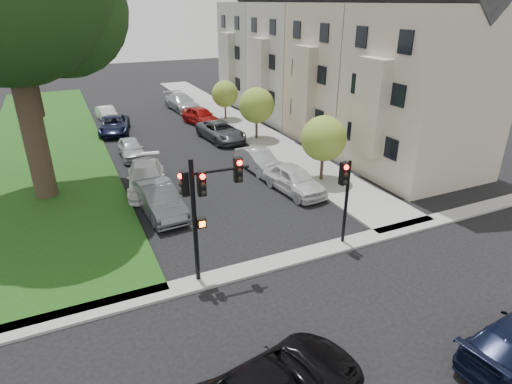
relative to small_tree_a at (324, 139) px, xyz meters
name	(u,v)px	position (x,y,z in m)	size (l,w,h in m)	color
ground	(310,287)	(-6.20, -8.90, -2.70)	(140.00, 140.00, 0.00)	black
grass_strip	(47,144)	(-15.20, 15.10, -2.64)	(8.00, 44.00, 0.12)	#10440F
sidewalk_right	(236,121)	(0.55, 15.10, -2.64)	(3.50, 44.00, 0.12)	gray
sidewalk_cross	(286,260)	(-6.20, -6.90, -2.64)	(60.00, 1.00, 0.12)	gray
house_a	(427,60)	(6.25, -0.90, 4.23)	(7.70, 7.55, 15.97)	beige
house_b	(350,48)	(6.25, 6.60, 4.23)	(7.70, 7.55, 15.97)	gray
house_c	(299,40)	(6.25, 14.10, 4.23)	(7.70, 7.55, 15.97)	#A29988
house_d	(262,35)	(6.25, 21.60, 4.23)	(7.70, 7.55, 15.97)	#AFAC9B
small_tree_a	(324,139)	(0.00, 0.00, 0.00)	(2.71, 2.71, 4.06)	#31261A
small_tree_b	(257,105)	(0.00, 9.41, 0.04)	(2.75, 2.75, 4.12)	#31261A
small_tree_c	(225,94)	(0.00, 16.23, -0.31)	(2.39, 2.39, 3.58)	#31261A
traffic_signal_main	(204,198)	(-9.60, -6.66, 0.83)	(2.50, 0.65, 5.11)	black
traffic_signal_secondary	(345,188)	(-3.29, -6.70, 0.09)	(0.52, 0.42, 4.00)	black
car_parked_0	(294,179)	(-2.33, -0.72, -1.92)	(1.84, 4.58, 1.56)	silver
car_parked_1	(259,160)	(-2.72, 3.19, -2.00)	(1.48, 4.25, 1.40)	#999BA0
car_parked_2	(221,131)	(-2.58, 10.49, -1.97)	(2.41, 5.22, 1.45)	#3F4247
car_parked_3	(201,116)	(-2.59, 15.53, -1.91)	(1.85, 4.61, 1.57)	maroon
car_parked_4	(181,102)	(-2.57, 21.89, -1.92)	(2.17, 5.35, 1.55)	#999BA0
car_parked_5	(160,200)	(-9.98, -0.25, -1.91)	(1.66, 4.77, 1.57)	#3F4247
car_parked_6	(146,178)	(-9.95, 3.16, -1.95)	(2.11, 5.19, 1.51)	silver
car_parked_7	(131,149)	(-9.76, 9.23, -2.04)	(1.55, 3.86, 1.32)	#999BA0
car_parked_8	(114,125)	(-9.96, 16.04, -2.01)	(2.30, 4.99, 1.39)	black
car_parked_9	(107,114)	(-9.99, 20.54, -2.07)	(1.34, 3.85, 1.27)	silver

